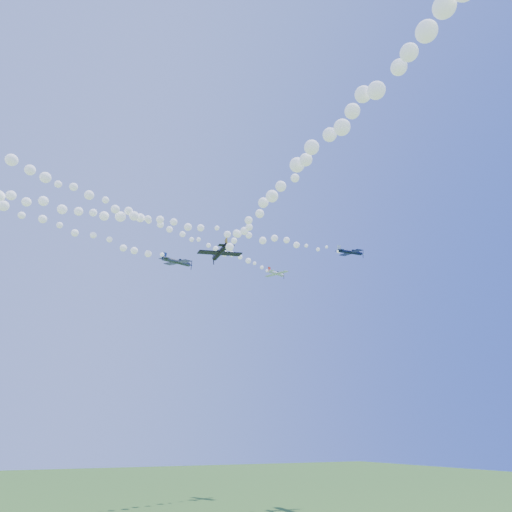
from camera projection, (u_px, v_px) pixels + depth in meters
name	position (u px, v px, depth m)	size (l,w,h in m)	color
ground	(229.00, 511.00, 72.79)	(260.00, 260.00, 0.00)	#294F1D
plane_white	(276.00, 273.00, 107.05)	(6.35, 6.72, 1.73)	white
smoke_trail_white	(128.00, 211.00, 77.19)	(75.52, 33.96, 2.78)	white
plane_navy	(351.00, 252.00, 93.21)	(6.83, 7.04, 1.98)	#0C1235
smoke_trail_navy	(162.00, 222.00, 79.81)	(77.37, 8.68, 2.69)	white
plane_grey	(177.00, 262.00, 85.77)	(7.37, 7.71, 2.13)	#33374A
plane_black	(220.00, 252.00, 69.85)	(7.39, 7.10, 2.11)	black
smoke_trail_black	(357.00, 107.00, 38.82)	(4.17, 69.48, 2.89)	white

